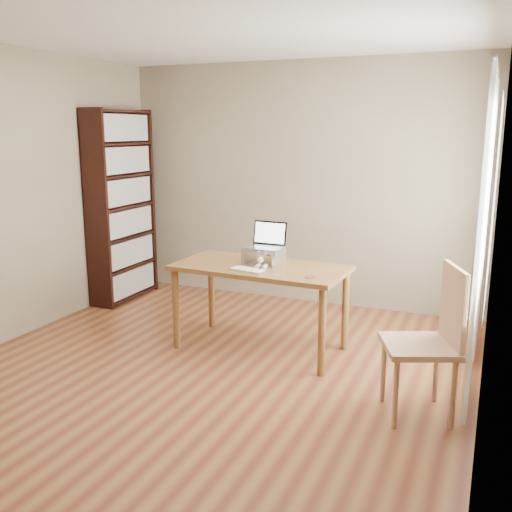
{
  "coord_description": "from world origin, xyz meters",
  "views": [
    {
      "loc": [
        2.0,
        -3.65,
        1.89
      ],
      "look_at": [
        0.16,
        0.69,
        0.83
      ],
      "focal_mm": 40.0,
      "sensor_mm": 36.0,
      "label": 1
    }
  ],
  "objects_px": {
    "laptop": "(266,241)",
    "cat": "(268,255)",
    "keyboard": "(248,270)",
    "bookshelf": "(121,206)",
    "desk": "(260,276)",
    "chair": "(433,338)"
  },
  "relations": [
    {
      "from": "bookshelf",
      "to": "cat",
      "type": "distance_m",
      "value": 2.19
    },
    {
      "from": "bookshelf",
      "to": "laptop",
      "type": "xyz_separation_m",
      "value": [
        2.02,
        -0.71,
        -0.11
      ]
    },
    {
      "from": "keyboard",
      "to": "bookshelf",
      "type": "bearing_deg",
      "value": 162.34
    },
    {
      "from": "bookshelf",
      "to": "desk",
      "type": "relative_size",
      "value": 1.41
    },
    {
      "from": "keyboard",
      "to": "cat",
      "type": "bearing_deg",
      "value": 91.98
    },
    {
      "from": "laptop",
      "to": "cat",
      "type": "xyz_separation_m",
      "value": [
        0.03,
        -0.02,
        -0.12
      ]
    },
    {
      "from": "cat",
      "to": "laptop",
      "type": "bearing_deg",
      "value": 134.08
    },
    {
      "from": "desk",
      "to": "cat",
      "type": "xyz_separation_m",
      "value": [
        0.03,
        0.11,
        0.16
      ]
    },
    {
      "from": "laptop",
      "to": "chair",
      "type": "height_order",
      "value": "laptop"
    },
    {
      "from": "desk",
      "to": "laptop",
      "type": "height_order",
      "value": "laptop"
    },
    {
      "from": "desk",
      "to": "laptop",
      "type": "bearing_deg",
      "value": 92.73
    },
    {
      "from": "keyboard",
      "to": "laptop",
      "type": "bearing_deg",
      "value": 97.16
    },
    {
      "from": "bookshelf",
      "to": "keyboard",
      "type": "distance_m",
      "value": 2.28
    },
    {
      "from": "desk",
      "to": "keyboard",
      "type": "height_order",
      "value": "keyboard"
    },
    {
      "from": "laptop",
      "to": "chair",
      "type": "relative_size",
      "value": 0.31
    },
    {
      "from": "laptop",
      "to": "cat",
      "type": "height_order",
      "value": "laptop"
    },
    {
      "from": "cat",
      "to": "desk",
      "type": "bearing_deg",
      "value": -111.39
    },
    {
      "from": "laptop",
      "to": "keyboard",
      "type": "xyz_separation_m",
      "value": [
        -0.02,
        -0.35,
        -0.18
      ]
    },
    {
      "from": "cat",
      "to": "chair",
      "type": "bearing_deg",
      "value": -34.97
    },
    {
      "from": "bookshelf",
      "to": "desk",
      "type": "bearing_deg",
      "value": -22.58
    },
    {
      "from": "chair",
      "to": "desk",
      "type": "bearing_deg",
      "value": 133.15
    },
    {
      "from": "bookshelf",
      "to": "laptop",
      "type": "relative_size",
      "value": 6.6
    }
  ]
}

